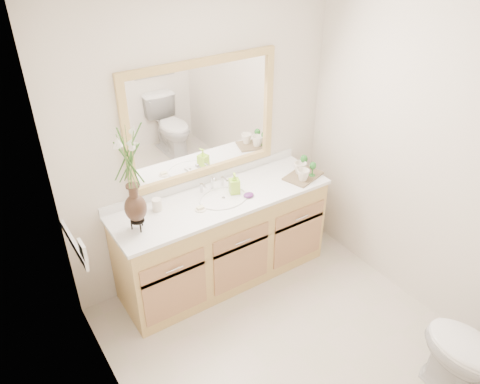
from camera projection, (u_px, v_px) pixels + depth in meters
floor at (295, 352)px, 3.49m from camera, size 2.60×2.60×0.00m
ceiling at (327, 15)px, 2.22m from camera, size 2.40×2.60×0.02m
wall_back at (203, 143)px, 3.78m from camera, size 2.40×0.02×2.40m
wall_left at (120, 299)px, 2.29m from camera, size 0.02×2.60×2.40m
wall_right at (434, 168)px, 3.41m from camera, size 0.02×2.60×2.40m
vanity at (223, 240)px, 4.00m from camera, size 1.80×0.55×0.80m
counter at (222, 199)px, 3.78m from camera, size 1.84×0.57×0.03m
sink at (223, 204)px, 3.78m from camera, size 0.38×0.34×0.23m
mirror at (203, 120)px, 3.65m from camera, size 1.32×0.04×0.97m
switch_plate at (83, 250)px, 2.96m from camera, size 0.02×0.12×0.12m
toilet at (477, 363)px, 2.97m from camera, size 0.42×0.75×0.74m
flower_vase at (130, 166)px, 3.13m from camera, size 0.19×0.19×0.77m
tumbler at (157, 205)px, 3.59m from camera, size 0.08×0.08×0.10m
soap_dish at (200, 209)px, 3.61m from camera, size 0.09×0.09×0.03m
soap_bottle at (234, 184)px, 3.79m from camera, size 0.09×0.10×0.16m
purple_dish at (249, 195)px, 3.77m from camera, size 0.11×0.09×0.03m
tray at (303, 176)px, 4.05m from camera, size 0.38×0.31×0.02m
mug_left at (303, 175)px, 3.94m from camera, size 0.11×0.10×0.11m
mug_right at (300, 168)px, 4.04m from camera, size 0.12×0.11×0.11m
goblet_front at (313, 166)px, 3.99m from camera, size 0.06×0.06×0.13m
goblet_back at (304, 160)px, 4.07m from camera, size 0.07×0.07×0.15m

